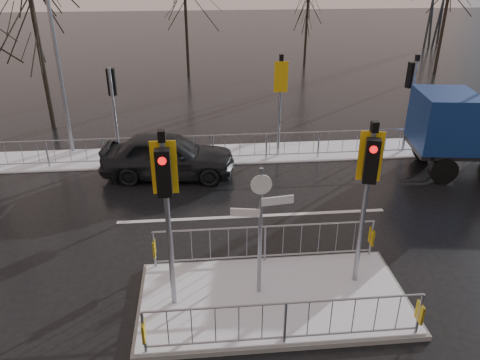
{
  "coord_description": "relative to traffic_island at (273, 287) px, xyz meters",
  "views": [
    {
      "loc": [
        -1.52,
        -8.18,
        7.07
      ],
      "look_at": [
        -0.5,
        2.61,
        1.8
      ],
      "focal_mm": 35.0,
      "sensor_mm": 36.0,
      "label": 1
    }
  ],
  "objects": [
    {
      "name": "ground",
      "position": [
        0.01,
        -0.01,
        -0.39
      ],
      "size": [
        120.0,
        120.0,
        0.0
      ],
      "primitive_type": "plane",
      "color": "black",
      "rests_on": "ground"
    },
    {
      "name": "snow_verge",
      "position": [
        0.01,
        8.59,
        -0.37
      ],
      "size": [
        30.0,
        2.0,
        0.04
      ],
      "primitive_type": "cube",
      "color": "white",
      "rests_on": "ground"
    },
    {
      "name": "lane_markings",
      "position": [
        0.01,
        -0.34,
        -0.39
      ],
      "size": [
        8.0,
        11.38,
        0.01
      ],
      "color": "silver",
      "rests_on": "ground"
    },
    {
      "name": "traffic_island",
      "position": [
        0.0,
        0.0,
        0.0
      ],
      "size": [
        6.0,
        3.04,
        4.15
      ],
      "color": "slate",
      "rests_on": "ground"
    },
    {
      "name": "far_kerb_fixtures",
      "position": [
        0.31,
        8.08,
        0.63
      ],
      "size": [
        18.0,
        0.65,
        3.83
      ],
      "color": "gray",
      "rests_on": "ground"
    },
    {
      "name": "car_far_lane",
      "position": [
        -2.59,
        6.88,
        0.39
      ],
      "size": [
        4.74,
        2.3,
        1.56
      ],
      "primitive_type": "imported",
      "rotation": [
        0.0,
        0.0,
        1.47
      ],
      "color": "black",
      "rests_on": "ground"
    },
    {
      "name": "flatbed_truck",
      "position": [
        7.78,
        6.27,
        1.13
      ],
      "size": [
        6.43,
        3.08,
        2.87
      ],
      "color": "black",
      "rests_on": "ground"
    },
    {
      "name": "tree_near_b",
      "position": [
        -7.99,
        12.49,
        4.76
      ],
      "size": [
        4.0,
        4.0,
        7.55
      ],
      "color": "black",
      "rests_on": "ground"
    },
    {
      "name": "tree_far_b",
      "position": [
        6.01,
        23.99,
        3.79
      ],
      "size": [
        3.25,
        3.25,
        6.14
      ],
      "color": "black",
      "rests_on": "ground"
    },
    {
      "name": "street_lamp_left",
      "position": [
        -6.42,
        9.49,
        4.1
      ],
      "size": [
        1.25,
        0.18,
        8.2
      ],
      "color": "gray",
      "rests_on": "ground"
    }
  ]
}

